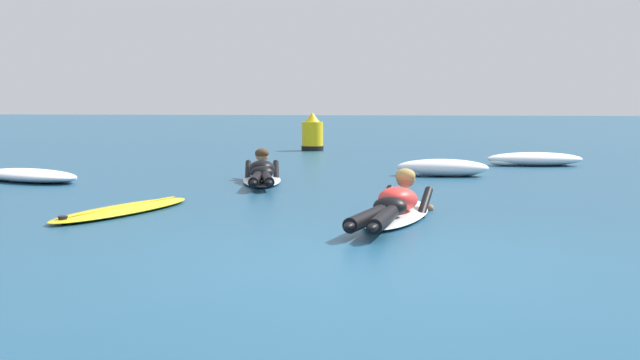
# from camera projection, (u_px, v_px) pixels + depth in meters

# --- Properties ---
(ground_plane) EXTENTS (120.00, 120.00, 0.00)m
(ground_plane) POSITION_uv_depth(u_px,v_px,m) (413.00, 163.00, 15.46)
(ground_plane) COLOR navy
(surfer_near) EXTENTS (0.86, 2.57, 0.53)m
(surfer_near) POSITION_uv_depth(u_px,v_px,m) (394.00, 207.00, 7.80)
(surfer_near) COLOR white
(surfer_near) RESTS_ON ground
(surfer_far) EXTENTS (1.00, 2.58, 0.54)m
(surfer_far) POSITION_uv_depth(u_px,v_px,m) (262.00, 174.00, 11.49)
(surfer_far) COLOR silver
(surfer_far) RESTS_ON ground
(drifting_surfboard) EXTENTS (1.13, 2.27, 0.16)m
(drifting_surfboard) POSITION_uv_depth(u_px,v_px,m) (122.00, 210.00, 8.37)
(drifting_surfboard) COLOR yellow
(drifting_surfboard) RESTS_ON ground
(whitewater_front) EXTENTS (1.51, 0.60, 0.28)m
(whitewater_front) POSITION_uv_depth(u_px,v_px,m) (443.00, 168.00, 12.57)
(whitewater_front) COLOR white
(whitewater_front) RESTS_ON ground
(whitewater_mid_left) EXTENTS (1.86, 0.88, 0.26)m
(whitewater_mid_left) POSITION_uv_depth(u_px,v_px,m) (535.00, 159.00, 14.68)
(whitewater_mid_left) COLOR white
(whitewater_mid_left) RESTS_ON ground
(whitewater_mid_right) EXTENTS (2.07, 1.42, 0.20)m
(whitewater_mid_right) POSITION_uv_depth(u_px,v_px,m) (30.00, 176.00, 11.69)
(whitewater_mid_right) COLOR white
(whitewater_mid_right) RESTS_ON ground
(channel_marker_buoy) EXTENTS (0.56, 0.56, 0.97)m
(channel_marker_buoy) POSITION_uv_depth(u_px,v_px,m) (312.00, 136.00, 19.32)
(channel_marker_buoy) COLOR yellow
(channel_marker_buoy) RESTS_ON ground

